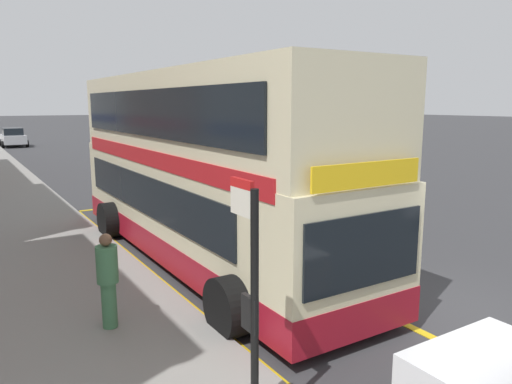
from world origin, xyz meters
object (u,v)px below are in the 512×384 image
Objects in this scene: parked_car_grey_far at (208,165)px; pedestrian_waiting_near_sign at (108,277)px; parked_car_silver_across at (13,137)px; bus_stop_sign at (251,287)px; double_decker_bus at (201,174)px.

parked_car_grey_far is 2.69× the size of pedestrian_waiting_near_sign.
pedestrian_waiting_near_sign is at bearing -122.77° from parked_car_grey_far.
bus_stop_sign is at bearing 86.13° from parked_car_silver_across.
parked_car_grey_far is at bearing 62.86° from double_decker_bus.
bus_stop_sign is 43.03m from parked_car_silver_across.
parked_car_silver_across is at bearing 87.44° from bus_stop_sign.
pedestrian_waiting_near_sign is (-3.03, -2.84, -1.08)m from double_decker_bus.
bus_stop_sign reaches higher than parked_car_grey_far.
double_decker_bus is 2.60× the size of parked_car_silver_across.
double_decker_bus is at bearing 43.23° from pedestrian_waiting_near_sign.
pedestrian_waiting_near_sign is at bearing -136.77° from double_decker_bus.
double_decker_bus reaches higher than parked_car_grey_far.
double_decker_bus is 12.04m from parked_car_grey_far.
double_decker_bus is 36.91m from parked_car_silver_across.
double_decker_bus is at bearing -117.75° from parked_car_grey_far.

